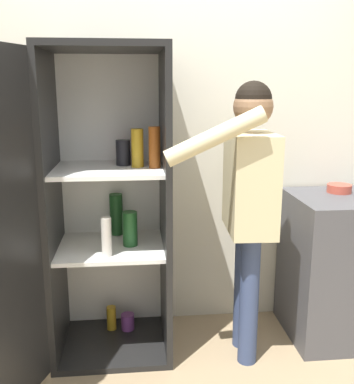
% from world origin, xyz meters
% --- Properties ---
extents(wall_back, '(7.00, 0.06, 2.55)m').
position_xyz_m(wall_back, '(0.00, 0.98, 1.27)').
color(wall_back, silver).
rests_on(wall_back, ground_plane).
extents(refrigerator, '(0.96, 1.23, 1.79)m').
position_xyz_m(refrigerator, '(-0.45, 0.54, 0.89)').
color(refrigerator, black).
rests_on(refrigerator, ground_plane).
extents(person, '(0.63, 0.57, 1.60)m').
position_xyz_m(person, '(0.44, 0.48, 1.01)').
color(person, '#384770').
rests_on(person, ground_plane).
extents(counter, '(0.73, 0.59, 0.92)m').
position_xyz_m(counter, '(1.14, 0.64, 0.46)').
color(counter, '#4C4C51').
rests_on(counter, ground_plane).
extents(bowl, '(0.15, 0.15, 0.05)m').
position_xyz_m(bowl, '(1.10, 0.74, 0.94)').
color(bowl, '#B24738').
rests_on(bowl, counter).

